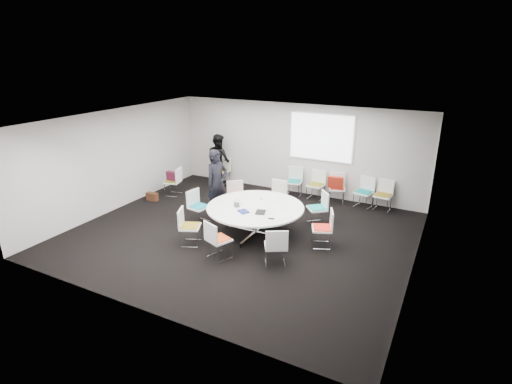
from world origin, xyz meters
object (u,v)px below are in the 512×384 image
at_px(chair_ring_f, 190,233).
at_px(chair_ring_a, 322,235).
at_px(cup, 261,199).
at_px(chair_ring_g, 219,247).
at_px(chair_ring_b, 317,214).
at_px(brown_bag, 152,197).
at_px(chair_back_a, 294,187).
at_px(chair_ring_c, 277,202).
at_px(chair_ring_e, 199,213).
at_px(chair_ring_h, 276,253).
at_px(chair_back_b, 316,190).
at_px(chair_back_c, 337,194).
at_px(chair_spare_left, 174,187).
at_px(chair_ring_d, 236,203).
at_px(person_back, 219,160).
at_px(person_main, 217,183).
at_px(maroon_bag, 173,176).
at_px(chair_back_d, 363,198).
at_px(conference_table, 255,213).
at_px(chair_back_e, 382,201).
at_px(chair_person_back, 222,175).
at_px(laptop, 239,205).

bearing_deg(chair_ring_f, chair_ring_a, 91.99).
bearing_deg(chair_ring_f, cup, 123.90).
bearing_deg(chair_ring_f, chair_ring_g, 51.10).
xyz_separation_m(chair_ring_b, brown_bag, (-5.01, -0.61, -0.16)).
bearing_deg(chair_back_a, chair_ring_c, 84.43).
distance_m(chair_ring_e, chair_ring_h, 2.91).
height_order(chair_back_b, chair_back_c, same).
bearing_deg(chair_spare_left, brown_bag, 142.69).
relative_size(chair_ring_d, chair_ring_e, 1.00).
bearing_deg(person_back, chair_ring_h, 157.54).
bearing_deg(chair_back_c, chair_ring_c, 31.03).
distance_m(person_main, maroon_bag, 2.23).
bearing_deg(chair_ring_c, chair_ring_d, 28.08).
bearing_deg(chair_back_d, chair_ring_f, 68.69).
distance_m(chair_back_a, chair_spare_left, 3.76).
distance_m(conference_table, chair_back_c, 3.25).
xyz_separation_m(chair_back_a, chair_back_b, (0.71, 0.00, 0.00)).
bearing_deg(chair_ring_d, chair_back_e, 170.37).
height_order(chair_ring_e, chair_ring_h, same).
bearing_deg(chair_ring_d, chair_back_a, -152.96).
relative_size(chair_ring_b, chair_ring_h, 1.00).
height_order(chair_ring_g, chair_back_d, same).
bearing_deg(person_back, chair_ring_a, 172.01).
distance_m(chair_person_back, person_back, 0.61).
height_order(chair_ring_e, person_main, person_main).
height_order(chair_back_a, chair_back_b, same).
xyz_separation_m(chair_ring_f, chair_spare_left, (-2.45, 2.51, 0.00)).
xyz_separation_m(chair_ring_a, person_main, (-3.15, 0.48, 0.64)).
distance_m(chair_ring_c, cup, 1.23).
xyz_separation_m(chair_ring_d, cup, (1.05, -0.54, 0.50)).
height_order(person_back, brown_bag, person_back).
height_order(chair_ring_h, maroon_bag, chair_ring_h).
distance_m(person_back, cup, 3.69).
xyz_separation_m(chair_ring_a, chair_ring_h, (-0.59, -1.28, 0.00)).
bearing_deg(chair_back_a, chair_back_d, 171.44).
relative_size(chair_back_b, brown_bag, 2.44).
distance_m(chair_ring_h, brown_bag, 5.24).
bearing_deg(chair_back_c, chair_ring_e, 30.47).
bearing_deg(chair_back_e, chair_ring_h, 76.44).
xyz_separation_m(chair_person_back, cup, (2.79, -2.58, 0.50)).
distance_m(chair_ring_g, chair_person_back, 5.22).
xyz_separation_m(chair_ring_g, chair_back_d, (2.10, 4.47, 0.00)).
distance_m(chair_ring_f, chair_person_back, 4.56).
height_order(chair_ring_a, cup, chair_ring_a).
distance_m(chair_ring_b, chair_ring_h, 2.40).
height_order(chair_ring_a, chair_back_c, same).
height_order(chair_ring_d, person_main, person_main).
xyz_separation_m(chair_ring_g, brown_bag, (-3.69, 2.09, -0.16)).
height_order(chair_ring_a, chair_back_b, same).
relative_size(chair_ring_b, laptop, 2.79).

